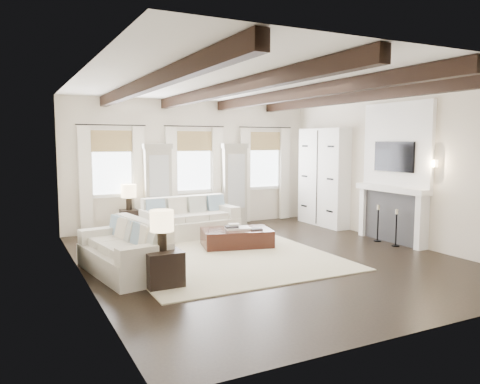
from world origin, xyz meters
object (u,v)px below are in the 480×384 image
sofa_left (127,252)px  side_table_front (163,268)px  sofa_back (189,221)px  side_table_back (129,222)px  ottoman (237,238)px

sofa_left → side_table_front: size_ratio=3.92×
sofa_left → side_table_front: sofa_left is taller
sofa_back → side_table_back: size_ratio=3.78×
sofa_back → sofa_left: 3.05m
sofa_left → side_table_back: bearing=75.7°
sofa_back → ottoman: 1.49m
side_table_front → side_table_back: side_table_back is taller
sofa_left → sofa_back: bearing=49.6°
sofa_back → ottoman: (0.51, -1.39, -0.18)m
side_table_front → side_table_back: (0.51, 4.18, 0.02)m
sofa_back → side_table_front: (-1.66, -3.26, -0.09)m
sofa_back → sofa_left: (-1.98, -2.32, -0.01)m
ottoman → side_table_front: bearing=-125.8°
sofa_back → side_table_front: sofa_back is taller
side_table_back → sofa_back: bearing=-38.5°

